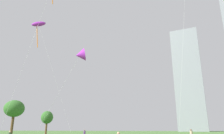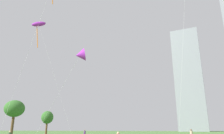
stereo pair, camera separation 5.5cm
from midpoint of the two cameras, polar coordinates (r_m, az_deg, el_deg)
The scene contains 7 objects.
person_standing_0 at distance 32.73m, azimuth 20.94°, elevation -16.94°, with size 0.39×0.39×1.76m.
person_standing_2 at distance 40.56m, azimuth -7.62°, elevation -17.64°, with size 0.36×0.36×1.63m.
kite_flying_0 at distance 33.91m, azimuth -19.57°, elevation 10.95°, with size 7.38×1.70×17.56m.
kite_flying_3 at distance 25.91m, azimuth -8.77°, elevation 3.29°, with size 7.08×1.94×11.42m.
park_tree_1 at distance 44.76m, azimuth -25.32°, elevation -10.37°, with size 3.77×3.77×7.09m.
park_tree_2 at distance 52.36m, azimuth -17.45°, elevation -13.13°, with size 2.76×2.76×5.79m.
distant_highrise_1 at distance 146.42m, azimuth 20.42°, elevation -3.47°, with size 16.77×22.04×64.42m, color gray.
Camera 1 is at (5.41, -15.18, 1.86)m, focal length 33.26 mm.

